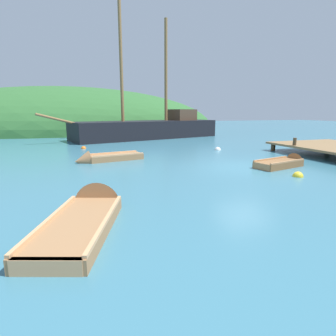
{
  "coord_description": "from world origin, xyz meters",
  "views": [
    {
      "loc": [
        -7.28,
        -10.73,
        2.53
      ],
      "look_at": [
        -3.78,
        -0.05,
        0.22
      ],
      "focal_mm": 29.42,
      "sensor_mm": 36.0,
      "label": 1
    }
  ],
  "objects_px": {
    "rowboat_outer_left": "(105,159)",
    "buoy_white": "(218,150)",
    "sailing_ship": "(149,132)",
    "buoy_yellow": "(298,177)",
    "rowboat_far": "(89,216)",
    "buoy_orange": "(84,149)",
    "rowboat_outer_right": "(285,164)"
  },
  "relations": [
    {
      "from": "buoy_white",
      "to": "buoy_yellow",
      "type": "xyz_separation_m",
      "value": [
        -0.66,
        -7.88,
        0.0
      ]
    },
    {
      "from": "rowboat_far",
      "to": "buoy_orange",
      "type": "distance_m",
      "value": 13.48
    },
    {
      "from": "rowboat_far",
      "to": "buoy_orange",
      "type": "bearing_deg",
      "value": 17.48
    },
    {
      "from": "rowboat_far",
      "to": "buoy_orange",
      "type": "height_order",
      "value": "rowboat_far"
    },
    {
      "from": "buoy_orange",
      "to": "rowboat_outer_right",
      "type": "bearing_deg",
      "value": -47.08
    },
    {
      "from": "buoy_orange",
      "to": "buoy_white",
      "type": "height_order",
      "value": "buoy_white"
    },
    {
      "from": "rowboat_outer_right",
      "to": "rowboat_outer_left",
      "type": "relative_size",
      "value": 0.87
    },
    {
      "from": "sailing_ship",
      "to": "rowboat_far",
      "type": "distance_m",
      "value": 20.58
    },
    {
      "from": "rowboat_outer_right",
      "to": "buoy_white",
      "type": "height_order",
      "value": "rowboat_outer_right"
    },
    {
      "from": "buoy_white",
      "to": "buoy_yellow",
      "type": "relative_size",
      "value": 1.02
    },
    {
      "from": "buoy_yellow",
      "to": "sailing_ship",
      "type": "bearing_deg",
      "value": 95.23
    },
    {
      "from": "buoy_orange",
      "to": "buoy_white",
      "type": "bearing_deg",
      "value": -22.81
    },
    {
      "from": "rowboat_far",
      "to": "sailing_ship",
      "type": "bearing_deg",
      "value": 0.01
    },
    {
      "from": "rowboat_far",
      "to": "buoy_orange",
      "type": "relative_size",
      "value": 11.87
    },
    {
      "from": "rowboat_outer_right",
      "to": "buoy_yellow",
      "type": "relative_size",
      "value": 7.79
    },
    {
      "from": "sailing_ship",
      "to": "buoy_yellow",
      "type": "xyz_separation_m",
      "value": [
        1.6,
        -17.52,
        -0.62
      ]
    },
    {
      "from": "rowboat_outer_right",
      "to": "rowboat_outer_left",
      "type": "xyz_separation_m",
      "value": [
        -7.94,
        4.1,
        -0.0
      ]
    },
    {
      "from": "sailing_ship",
      "to": "rowboat_outer_left",
      "type": "distance_m",
      "value": 12.69
    },
    {
      "from": "sailing_ship",
      "to": "buoy_orange",
      "type": "relative_size",
      "value": 48.6
    },
    {
      "from": "sailing_ship",
      "to": "rowboat_far",
      "type": "height_order",
      "value": "sailing_ship"
    },
    {
      "from": "buoy_yellow",
      "to": "rowboat_far",
      "type": "bearing_deg",
      "value": -166.08
    },
    {
      "from": "rowboat_far",
      "to": "buoy_white",
      "type": "height_order",
      "value": "rowboat_far"
    },
    {
      "from": "rowboat_outer_left",
      "to": "buoy_white",
      "type": "distance_m",
      "value": 7.82
    },
    {
      "from": "rowboat_outer_left",
      "to": "buoy_white",
      "type": "height_order",
      "value": "rowboat_outer_left"
    },
    {
      "from": "rowboat_far",
      "to": "rowboat_outer_right",
      "type": "bearing_deg",
      "value": -48.35
    },
    {
      "from": "rowboat_outer_left",
      "to": "buoy_orange",
      "type": "relative_size",
      "value": 10.54
    },
    {
      "from": "rowboat_outer_right",
      "to": "buoy_orange",
      "type": "height_order",
      "value": "rowboat_outer_right"
    },
    {
      "from": "buoy_white",
      "to": "buoy_yellow",
      "type": "distance_m",
      "value": 7.9
    },
    {
      "from": "rowboat_outer_right",
      "to": "buoy_orange",
      "type": "distance_m",
      "value": 13.06
    },
    {
      "from": "buoy_orange",
      "to": "buoy_white",
      "type": "xyz_separation_m",
      "value": [
        8.54,
        -3.59,
        0.0
      ]
    },
    {
      "from": "rowboat_outer_left",
      "to": "sailing_ship",
      "type": "bearing_deg",
      "value": -126.11
    },
    {
      "from": "sailing_ship",
      "to": "rowboat_outer_left",
      "type": "bearing_deg",
      "value": 49.0
    }
  ]
}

